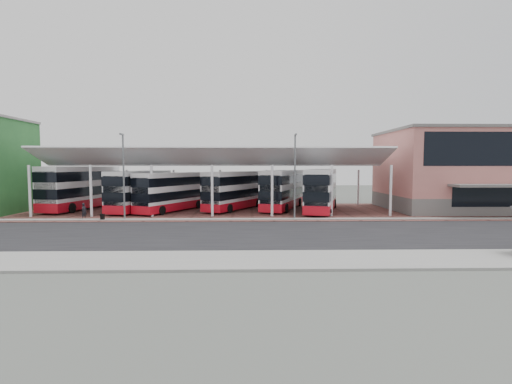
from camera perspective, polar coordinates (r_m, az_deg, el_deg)
The scene contains 19 objects.
ground at distance 29.02m, azimuth 3.58°, elevation -6.10°, with size 140.00×140.00×0.00m, color #464A44.
road at distance 28.04m, azimuth 3.75°, elevation -6.44°, with size 120.00×14.00×0.02m, color black.
forecourt at distance 42.01m, azimuth 4.80°, elevation -2.93°, with size 72.00×16.00×0.06m, color brown.
sidewalk at distance 20.25m, azimuth 5.75°, elevation -10.36°, with size 120.00×4.00×0.14m, color slate.
north_kerb at distance 35.11m, azimuth 2.72°, elevation -4.22°, with size 120.00×0.80×0.14m, color slate.
yellow_line_near at distance 22.19m, azimuth 5.12°, elevation -9.20°, with size 120.00×0.12×0.01m, color gold.
yellow_line_far at distance 22.48m, azimuth 5.03°, elevation -9.03°, with size 120.00×0.12×0.01m, color gold.
canopy at distance 42.56m, azimuth -6.10°, elevation 4.93°, with size 37.00×11.63×7.07m.
terminal at distance 49.43m, azimuth 29.74°, elevation 2.98°, with size 18.40×14.40×9.25m.
lamp_west at distance 36.63m, azimuth -19.70°, elevation 2.63°, with size 0.16×0.90×8.07m.
lamp_east at distance 35.03m, azimuth 6.01°, elevation 2.79°, with size 0.16×0.90×8.07m.
bus_0 at distance 48.11m, azimuth -25.21°, elevation 0.58°, with size 4.98×12.41×4.99m.
bus_1 at distance 44.11m, azimuth -17.36°, elevation 0.18°, with size 4.86×11.17×4.49m.
bus_2 at distance 42.55m, azimuth -12.73°, elevation 0.00°, with size 6.75×10.40×4.29m.
bus_3 at distance 43.23m, azimuth -3.17°, elevation 0.23°, with size 7.20×10.58×4.40m.
bus_4 at distance 43.54m, azimuth 4.18°, elevation 0.34°, with size 6.13×11.23×4.54m.
bus_5 at distance 42.04m, azimuth 10.02°, elevation 0.26°, with size 5.73×11.63×4.68m.
pedestrian at distance 38.56m, azimuth -24.93°, elevation -2.69°, with size 0.57×0.37×1.56m, color black.
suitcase at distance 37.33m, azimuth -22.55°, elevation -3.59°, with size 0.35×0.25×0.59m, color black.
Camera 1 is at (-2.43, -28.47, 5.09)m, focal length 26.00 mm.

